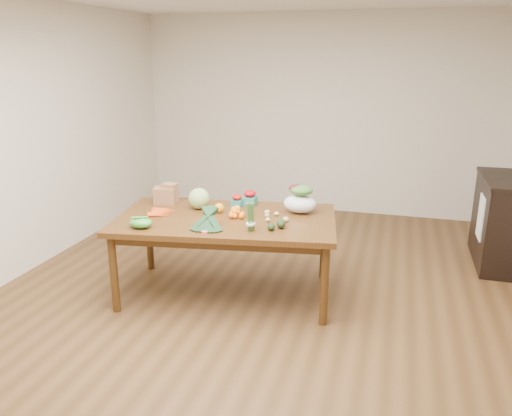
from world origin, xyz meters
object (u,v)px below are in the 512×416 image
(cabinet, at_px, (504,222))
(asparagus_bundle, at_px, (251,217))
(dining_table, at_px, (226,256))
(mandarin_cluster, at_px, (235,213))
(salad_bag, at_px, (300,200))
(kale_bunch, at_px, (207,220))
(cabbage, at_px, (199,199))
(paper_bag, at_px, (165,194))

(cabinet, relative_size, asparagus_bundle, 4.08)
(dining_table, height_order, asparagus_bundle, asparagus_bundle)
(dining_table, xyz_separation_m, mandarin_cluster, (0.08, 0.02, 0.41))
(dining_table, distance_m, salad_bag, 0.85)
(kale_bunch, bearing_deg, cabbage, 109.67)
(cabinet, distance_m, kale_bunch, 3.21)
(cabbage, bearing_deg, paper_bag, 169.21)
(paper_bag, height_order, asparagus_bundle, asparagus_bundle)
(dining_table, relative_size, cabinet, 1.91)
(mandarin_cluster, bearing_deg, cabinet, 30.33)
(mandarin_cluster, bearing_deg, dining_table, -169.37)
(cabinet, xyz_separation_m, asparagus_bundle, (-2.25, -1.76, 0.40))
(cabinet, relative_size, paper_bag, 3.72)
(dining_table, xyz_separation_m, cabinet, (2.57, 1.47, 0.10))
(asparagus_bundle, distance_m, salad_bag, 0.68)
(dining_table, distance_m, mandarin_cluster, 0.42)
(kale_bunch, bearing_deg, paper_bag, 129.49)
(salad_bag, bearing_deg, kale_bunch, -134.26)
(paper_bag, relative_size, mandarin_cluster, 1.52)
(kale_bunch, bearing_deg, asparagus_bundle, 0.47)
(kale_bunch, height_order, asparagus_bundle, asparagus_bundle)
(mandarin_cluster, relative_size, salad_bag, 0.60)
(mandarin_cluster, height_order, kale_bunch, kale_bunch)
(asparagus_bundle, bearing_deg, mandarin_cluster, 119.38)
(asparagus_bundle, bearing_deg, cabinet, 29.20)
(cabinet, bearing_deg, salad_bag, -149.57)
(cabinet, height_order, salad_bag, salad_bag)
(cabbage, xyz_separation_m, salad_bag, (0.94, 0.14, 0.02))
(cabinet, distance_m, mandarin_cluster, 2.91)
(dining_table, distance_m, cabbage, 0.60)
(dining_table, bearing_deg, salad_bag, 18.84)
(paper_bag, bearing_deg, cabbage, -10.79)
(mandarin_cluster, xyz_separation_m, asparagus_bundle, (0.24, -0.30, 0.09))
(kale_bunch, bearing_deg, dining_table, 74.56)
(cabbage, height_order, kale_bunch, cabbage)
(paper_bag, height_order, mandarin_cluster, paper_bag)
(mandarin_cluster, height_order, salad_bag, salad_bag)
(paper_bag, distance_m, cabbage, 0.40)
(dining_table, height_order, kale_bunch, kale_bunch)
(kale_bunch, xyz_separation_m, salad_bag, (0.65, 0.67, 0.04))
(cabbage, xyz_separation_m, asparagus_bundle, (0.65, -0.47, 0.03))
(paper_bag, height_order, cabbage, cabbage)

